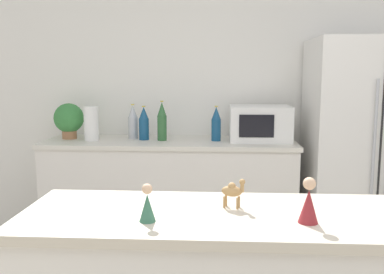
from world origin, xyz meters
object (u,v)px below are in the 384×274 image
(potted_plant, at_px, (69,119))
(wise_man_figurine_blue, at_px, (147,205))
(back_bottle_2, at_px, (216,124))
(paper_towel_roll, at_px, (91,124))
(microwave, at_px, (260,123))
(back_bottle_0, at_px, (162,122))
(camel_figurine, at_px, (233,191))
(wise_man_figurine_crimson, at_px, (309,203))
(back_bottle_3, at_px, (133,122))
(refrigerator, at_px, (363,150))
(back_bottle_1, at_px, (144,124))

(potted_plant, relative_size, wise_man_figurine_blue, 2.24)
(back_bottle_2, bearing_deg, paper_towel_roll, -177.31)
(paper_towel_roll, relative_size, microwave, 0.57)
(paper_towel_roll, relative_size, back_bottle_0, 0.86)
(camel_figurine, bearing_deg, potted_plant, 124.02)
(potted_plant, distance_m, wise_man_figurine_blue, 2.30)
(back_bottle_2, relative_size, wise_man_figurine_crimson, 1.80)
(potted_plant, distance_m, back_bottle_3, 0.53)
(microwave, xyz_separation_m, back_bottle_0, (-0.79, -0.03, 0.01))
(back_bottle_2, bearing_deg, potted_plant, 177.88)
(potted_plant, relative_size, microwave, 0.61)
(back_bottle_2, bearing_deg, wise_man_figurine_crimson, -81.13)
(back_bottle_3, height_order, wise_man_figurine_blue, back_bottle_3)
(potted_plant, bearing_deg, refrigerator, -2.32)
(camel_figurine, xyz_separation_m, wise_man_figurine_blue, (-0.29, -0.17, -0.01))
(potted_plant, xyz_separation_m, back_bottle_3, (0.53, 0.03, -0.03))
(camel_figurine, bearing_deg, wise_man_figurine_crimson, -31.34)
(paper_towel_roll, bearing_deg, back_bottle_1, 9.48)
(potted_plant, relative_size, back_bottle_3, 1.02)
(refrigerator, height_order, back_bottle_2, refrigerator)
(back_bottle_1, height_order, back_bottle_3, back_bottle_3)
(paper_towel_roll, relative_size, back_bottle_3, 0.96)
(refrigerator, distance_m, paper_towel_roll, 2.16)
(back_bottle_0, relative_size, wise_man_figurine_crimson, 2.05)
(microwave, height_order, back_bottle_2, back_bottle_2)
(microwave, bearing_deg, back_bottle_3, 177.36)
(potted_plant, relative_size, back_bottle_1, 1.06)
(potted_plant, relative_size, back_bottle_0, 0.92)
(refrigerator, xyz_separation_m, microwave, (-0.80, 0.08, 0.19))
(wise_man_figurine_crimson, bearing_deg, potted_plant, 126.72)
(paper_towel_roll, relative_size, back_bottle_2, 0.98)
(camel_figurine, bearing_deg, paper_towel_roll, 120.57)
(back_bottle_3, distance_m, wise_man_figurine_crimson, 2.31)
(back_bottle_3, bearing_deg, camel_figurine, -68.66)
(microwave, relative_size, back_bottle_0, 1.50)
(microwave, relative_size, back_bottle_3, 1.67)
(back_bottle_0, xyz_separation_m, wise_man_figurine_crimson, (0.75, -2.00, -0.05))
(microwave, distance_m, back_bottle_3, 1.04)
(back_bottle_2, height_order, wise_man_figurine_crimson, back_bottle_2)
(back_bottle_3, bearing_deg, wise_man_figurine_crimson, -64.31)
(back_bottle_1, relative_size, wise_man_figurine_crimson, 1.77)
(refrigerator, height_order, back_bottle_0, refrigerator)
(back_bottle_0, xyz_separation_m, wise_man_figurine_blue, (0.21, -2.02, -0.06))
(potted_plant, distance_m, back_bottle_2, 1.22)
(back_bottle_2, xyz_separation_m, back_bottle_3, (-0.69, 0.07, 0.00))
(back_bottle_0, distance_m, wise_man_figurine_blue, 2.03)
(refrigerator, bearing_deg, back_bottle_1, 177.59)
(back_bottle_2, bearing_deg, microwave, 4.39)
(potted_plant, xyz_separation_m, back_bottle_1, (0.63, -0.02, -0.03))
(microwave, distance_m, wise_man_figurine_blue, 2.13)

